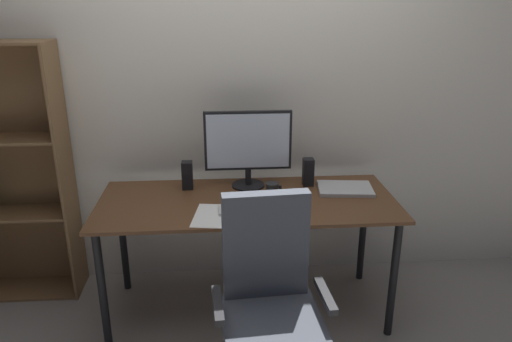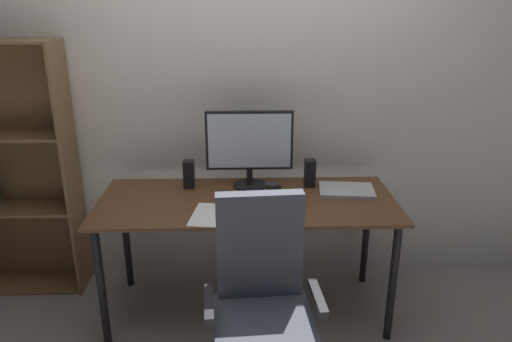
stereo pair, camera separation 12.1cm
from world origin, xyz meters
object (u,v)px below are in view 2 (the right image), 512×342
bookshelf (17,173)px  speaker_right (310,173)px  mouse (282,209)px  keyboard (244,210)px  desk (247,212)px  coffee_mug (272,191)px  laptop (347,190)px  monitor (249,144)px  office_chair (263,316)px  speaker_left (189,174)px

bookshelf → speaker_right: bearing=-4.6°
mouse → keyboard: bearing=-174.7°
desk → speaker_right: (0.39, 0.20, 0.16)m
coffee_mug → speaker_right: speaker_right is taller
coffee_mug → desk: bearing=-169.6°
keyboard → coffee_mug: 0.25m
coffee_mug → laptop: coffee_mug is taller
monitor → bookshelf: (-1.47, 0.14, -0.22)m
monitor → coffee_mug: (0.13, -0.19, -0.22)m
monitor → laptop: size_ratio=1.63×
mouse → office_chair: office_chair is taller
monitor → mouse: 0.49m
keyboard → office_chair: size_ratio=0.29×
speaker_left → office_chair: office_chair is taller
desk → speaker_right: size_ratio=10.01×
coffee_mug → bookshelf: bookshelf is taller
mouse → speaker_right: bearing=70.5°
laptop → monitor: bearing=175.3°
desk → coffee_mug: bearing=10.4°
monitor → laptop: monitor is taller
mouse → speaker_left: speaker_left is taller
monitor → speaker_right: monitor is taller
monitor → office_chair: (0.04, -0.90, -0.55)m
monitor → office_chair: monitor is taller
speaker_right → office_chair: (-0.33, -0.90, -0.37)m
keyboard → laptop: laptop is taller
coffee_mug → bookshelf: 1.63m
bookshelf → keyboard: bearing=-19.6°
coffee_mug → office_chair: office_chair is taller
mouse → office_chair: (-0.12, -0.52, -0.30)m
speaker_left → bookshelf: 1.11m
mouse → office_chair: size_ratio=0.10×
laptop → office_chair: size_ratio=0.32×
office_chair → bookshelf: size_ratio=0.63×
speaker_right → laptop: bearing=-27.0°
keyboard → speaker_right: speaker_right is taller
monitor → coffee_mug: size_ratio=5.64×
mouse → bookshelf: bookshelf is taller
coffee_mug → keyboard: bearing=-132.2°
keyboard → bookshelf: size_ratio=0.18×
desk → speaker_left: 0.44m
desk → keyboard: 0.18m
monitor → office_chair: size_ratio=0.52×
coffee_mug → speaker_right: (0.24, 0.18, 0.04)m
office_chair → bookshelf: bearing=141.5°
desk → office_chair: size_ratio=1.68×
desk → laptop: size_ratio=5.32×
laptop → bookshelf: 2.06m
desk → coffee_mug: (0.15, 0.03, 0.12)m
mouse → coffee_mug: coffee_mug is taller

